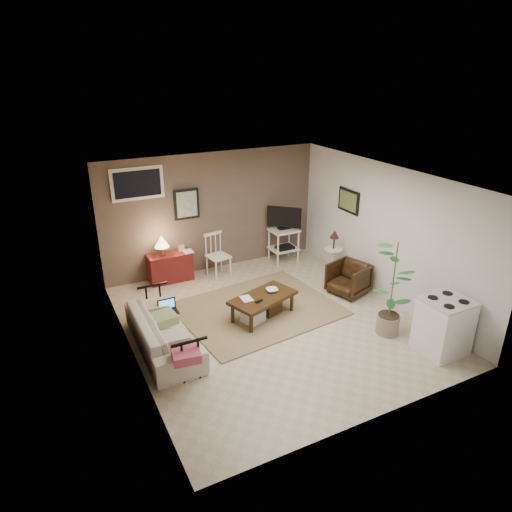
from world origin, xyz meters
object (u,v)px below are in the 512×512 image
coffee_table (263,305)px  side_table (334,248)px  sofa (163,327)px  red_console (170,265)px  armchair (348,277)px  spindle_chair (218,256)px  potted_plant (393,286)px  stove (444,325)px  tv_stand (284,233)px

coffee_table → side_table: bearing=22.8°
sofa → red_console: 2.34m
red_console → armchair: red_console is taller
coffee_table → armchair: 1.83m
side_table → coffee_table: bearing=-157.2°
spindle_chair → potted_plant: potted_plant is taller
sofa → potted_plant: potted_plant is taller
stove → armchair: bearing=92.5°
coffee_table → stove: 2.80m
spindle_chair → potted_plant: 3.58m
red_console → sofa: bearing=-109.2°
sofa → stove: size_ratio=2.18×
coffee_table → tv_stand: tv_stand is taller
potted_plant → stove: bearing=-63.1°
tv_stand → armchair: 1.89m
coffee_table → potted_plant: bearing=-40.1°
sofa → red_console: red_console is taller
armchair → potted_plant: bearing=-27.7°
armchair → stove: size_ratio=0.76×
coffee_table → red_console: size_ratio=1.29×
potted_plant → armchair: bearing=78.7°
armchair → spindle_chair: bearing=-151.0°
spindle_chair → sofa: bearing=-130.4°
tv_stand → side_table: 1.18m
armchair → potted_plant: (-0.28, -1.38, 0.51)m
sofa → potted_plant: bearing=-109.9°
tv_stand → potted_plant: size_ratio=0.77×
spindle_chair → side_table: side_table is taller
coffee_table → side_table: (2.02, 0.85, 0.36)m
stove → tv_stand: bearing=95.9°
sofa → spindle_chair: 2.64m
coffee_table → spindle_chair: bearing=90.6°
coffee_table → red_console: 2.30m
coffee_table → potted_plant: potted_plant is taller
coffee_table → potted_plant: 2.11m
potted_plant → tv_stand: bearing=90.7°
side_table → armchair: bearing=-104.5°
red_console → coffee_table: bearing=-65.4°
side_table → stove: bearing=-92.1°
spindle_chair → stove: (1.94, -3.92, 0.02)m
tv_stand → sofa: bearing=-147.8°
side_table → armchair: 0.84m
red_console → stove: bearing=-55.1°
stove → red_console: bearing=124.9°
coffee_table → side_table: side_table is taller
spindle_chair → side_table: (2.04, -1.04, 0.19)m
potted_plant → stove: potted_plant is taller
sofa → red_console: size_ratio=1.93×
spindle_chair → armchair: (1.84, -1.81, -0.08)m
sofa → spindle_chair: bearing=-40.4°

